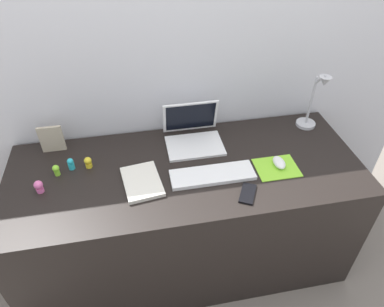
% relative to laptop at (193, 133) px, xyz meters
% --- Properties ---
extents(ground_plane, '(6.00, 6.00, 0.00)m').
position_rel_laptop_xyz_m(ground_plane, '(-0.08, -0.22, -0.79)').
color(ground_plane, slate).
extents(back_wall, '(2.98, 0.05, 1.61)m').
position_rel_laptop_xyz_m(back_wall, '(-0.08, 0.18, 0.01)').
color(back_wall, silver).
rests_on(back_wall, ground_plane).
extents(desk, '(1.78, 0.71, 0.74)m').
position_rel_laptop_xyz_m(desk, '(-0.08, -0.22, -0.42)').
color(desk, black).
rests_on(desk, ground_plane).
extents(laptop, '(0.30, 0.26, 0.21)m').
position_rel_laptop_xyz_m(laptop, '(0.00, 0.00, 0.00)').
color(laptop, white).
rests_on(laptop, desk).
extents(keyboard, '(0.41, 0.13, 0.02)m').
position_rel_laptop_xyz_m(keyboard, '(0.04, -0.30, -0.04)').
color(keyboard, white).
rests_on(keyboard, desk).
extents(mousepad, '(0.21, 0.17, 0.00)m').
position_rel_laptop_xyz_m(mousepad, '(0.37, -0.30, -0.05)').
color(mousepad, '#8CDB33').
rests_on(mousepad, desk).
extents(mouse, '(0.06, 0.10, 0.03)m').
position_rel_laptop_xyz_m(mouse, '(0.39, -0.29, -0.03)').
color(mouse, white).
rests_on(mouse, mousepad).
extents(cell_phone, '(0.12, 0.14, 0.01)m').
position_rel_laptop_xyz_m(cell_phone, '(0.17, -0.45, -0.05)').
color(cell_phone, black).
rests_on(cell_phone, desk).
extents(desk_lamp, '(0.11, 0.16, 0.36)m').
position_rel_laptop_xyz_m(desk_lamp, '(0.67, -0.01, 0.11)').
color(desk_lamp, '#B7B7BC').
rests_on(desk_lamp, desk).
extents(notebook_pad, '(0.20, 0.26, 0.02)m').
position_rel_laptop_xyz_m(notebook_pad, '(-0.30, -0.28, -0.04)').
color(notebook_pad, silver).
rests_on(notebook_pad, desk).
extents(picture_frame, '(0.12, 0.02, 0.15)m').
position_rel_laptop_xyz_m(picture_frame, '(-0.73, 0.05, 0.02)').
color(picture_frame, '#B2A58C').
rests_on(picture_frame, desk).
extents(toy_figurine_yellow, '(0.04, 0.04, 0.06)m').
position_rel_laptop_xyz_m(toy_figurine_yellow, '(-0.55, -0.12, -0.02)').
color(toy_figurine_yellow, yellow).
rests_on(toy_figurine_yellow, desk).
extents(toy_figurine_cyan, '(0.03, 0.03, 0.06)m').
position_rel_laptop_xyz_m(toy_figurine_cyan, '(-0.64, -0.11, -0.02)').
color(toy_figurine_cyan, '#28B7CC').
rests_on(toy_figurine_cyan, desk).
extents(toy_figurine_lime, '(0.03, 0.03, 0.06)m').
position_rel_laptop_xyz_m(toy_figurine_lime, '(-0.70, -0.15, -0.02)').
color(toy_figurine_lime, '#8CDB33').
rests_on(toy_figurine_lime, desk).
extents(toy_figurine_pink, '(0.04, 0.04, 0.06)m').
position_rel_laptop_xyz_m(toy_figurine_pink, '(-0.77, -0.25, -0.02)').
color(toy_figurine_pink, pink).
rests_on(toy_figurine_pink, desk).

